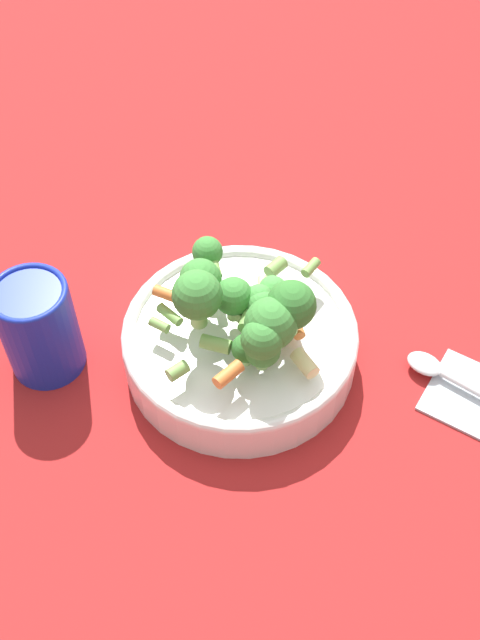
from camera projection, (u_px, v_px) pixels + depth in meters
ground_plane at (240, 358)px, 0.76m from camera, size 3.00×3.00×0.00m
bowl at (240, 342)px, 0.74m from camera, size 0.23×0.23×0.05m
pasta_salad at (246, 308)px, 0.68m from camera, size 0.18×0.19×0.09m
cup at (39, 327)px, 0.71m from camera, size 0.07×0.07×0.11m
spoon at (461, 383)px, 0.73m from camera, size 0.18×0.06×0.01m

